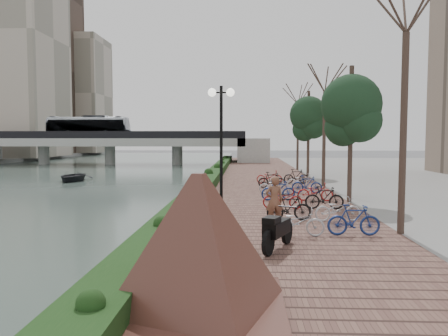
# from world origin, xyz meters

# --- Properties ---
(ground) EXTENTS (220.00, 220.00, 0.00)m
(ground) POSITION_xyz_m (0.00, 0.00, 0.00)
(ground) COLOR #59595B
(ground) RESTS_ON ground
(river_water) EXTENTS (30.00, 130.00, 0.02)m
(river_water) POSITION_xyz_m (-15.00, 25.00, 0.01)
(river_water) COLOR #485B53
(river_water) RESTS_ON ground
(promenade) EXTENTS (8.00, 75.00, 0.50)m
(promenade) POSITION_xyz_m (4.00, 17.50, 0.25)
(promenade) COLOR brown
(promenade) RESTS_ON ground
(hedge) EXTENTS (1.10, 56.00, 0.60)m
(hedge) POSITION_xyz_m (0.60, 20.00, 0.80)
(hedge) COLOR #163613
(hedge) RESTS_ON promenade
(chain_fence) EXTENTS (0.10, 14.10, 0.70)m
(chain_fence) POSITION_xyz_m (1.40, 2.00, 0.85)
(chain_fence) COLOR black
(chain_fence) RESTS_ON promenade
(granite_monument) EXTENTS (4.49, 4.49, 2.48)m
(granite_monument) POSITION_xyz_m (2.16, -4.70, 1.76)
(granite_monument) COLOR #4C2720
(granite_monument) RESTS_ON promenade
(lamppost) EXTENTS (1.02, 0.32, 5.06)m
(lamppost) POSITION_xyz_m (2.05, 4.51, 4.13)
(lamppost) COLOR black
(lamppost) RESTS_ON promenade
(motorcycle) EXTENTS (1.28, 1.90, 1.14)m
(motorcycle) POSITION_xyz_m (3.88, -0.22, 1.07)
(motorcycle) COLOR black
(motorcycle) RESTS_ON promenade
(pedestrian) EXTENTS (0.70, 0.52, 1.74)m
(pedestrian) POSITION_xyz_m (4.00, 3.16, 1.37)
(pedestrian) COLOR brown
(pedestrian) RESTS_ON promenade
(bicycle_parking) EXTENTS (2.40, 17.32, 1.00)m
(bicycle_parking) POSITION_xyz_m (5.49, 9.32, 0.97)
(bicycle_parking) COLOR #B9BABE
(bicycle_parking) RESTS_ON promenade
(street_trees) EXTENTS (3.20, 37.12, 6.80)m
(street_trees) POSITION_xyz_m (8.00, 12.68, 3.69)
(street_trees) COLOR #362920
(street_trees) RESTS_ON promenade
(bridge) EXTENTS (36.00, 10.77, 6.50)m
(bridge) POSITION_xyz_m (-15.58, 45.00, 3.37)
(bridge) COLOR #989994
(bridge) RESTS_ON ground
(boat) EXTENTS (2.81, 3.83, 0.77)m
(boat) POSITION_xyz_m (-11.23, 22.87, 0.41)
(boat) COLOR black
(boat) RESTS_ON river_water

